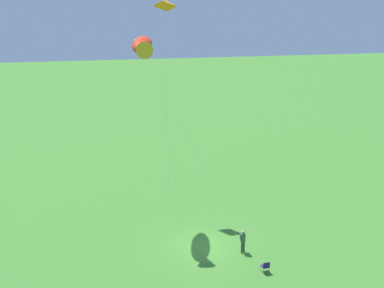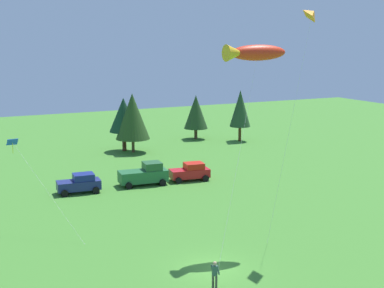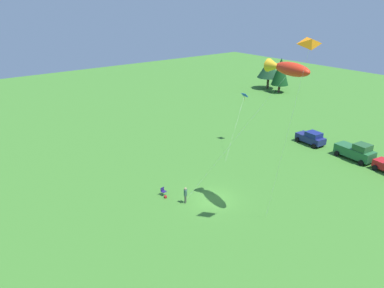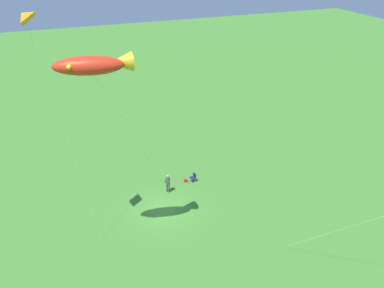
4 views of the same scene
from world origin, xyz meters
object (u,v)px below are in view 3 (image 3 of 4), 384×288
Objects in this scene: backpack_on_grass at (166,197)px; kite_delta_orange at (312,43)px; person_kite_flyer at (185,194)px; kite_diamond_blue at (244,97)px; kite_large_fish at (287,68)px; truck_green_flatbed at (356,151)px; car_navy_hatch at (311,138)px; folding_chair at (163,191)px.

kite_delta_orange is at bearing 23.58° from backpack_on_grass.
person_kite_flyer is 20.07m from kite_diamond_blue.
kite_large_fish reaches higher than person_kite_flyer.
kite_delta_orange reaches higher than truck_green_flatbed.
car_navy_hatch reaches higher than person_kite_flyer.
folding_chair is 21.18m from kite_delta_orange.
kite_large_fish is 4.99m from kite_delta_orange.
person_kite_flyer is 0.12× the size of kite_large_fish.
car_navy_hatch is 28.09m from kite_delta_orange.
kite_diamond_blue is at bearing 110.90° from backpack_on_grass.
car_navy_hatch is at bearing 115.70° from kite_large_fish.
kite_diamond_blue is at bearing -147.21° from truck_green_flatbed.
backpack_on_grass is 17.84m from kite_large_fish.
person_kite_flyer is at bearing -157.19° from kite_delta_orange.
kite_large_fish is (6.35, 6.37, 12.94)m from person_kite_flyer.
truck_green_flatbed is at bearing 4.67° from car_navy_hatch.
car_navy_hatch reaches higher than backpack_on_grass.
backpack_on_grass is 0.02× the size of kite_large_fish.
kite_large_fish is 2.03× the size of kite_diamond_blue.
truck_green_flatbed reaches higher than person_kite_flyer.
car_navy_hatch is at bearing 78.27° from folding_chair.
car_navy_hatch is at bearing 90.24° from backpack_on_grass.
truck_green_flatbed is at bearing 43.01° from person_kite_flyer.
kite_diamond_blue is at bearing 98.75° from folding_chair.
car_navy_hatch is at bearing 121.51° from kite_delta_orange.
kite_delta_orange is (12.09, 5.28, 16.46)m from backpack_on_grass.
backpack_on_grass is at bearing -69.10° from kite_diamond_blue.
kite_large_fish is at bearing -79.02° from truck_green_flatbed.
kite_delta_orange is at bearing -69.41° from truck_green_flatbed.
kite_delta_orange is (3.66, -2.16, 2.61)m from kite_large_fish.
car_navy_hatch is at bearing -174.73° from truck_green_flatbed.
folding_chair is at bearing -158.26° from kite_delta_orange.
backpack_on_grass is at bearing -138.60° from kite_large_fish.
kite_delta_orange reaches higher than folding_chair.
folding_chair is at bearing -141.53° from kite_large_fish.
kite_delta_orange is (5.36, -19.87, 15.47)m from truck_green_flatbed.
truck_green_flatbed reaches higher than folding_chair.
person_kite_flyer is 2.51m from backpack_on_grass.
folding_chair is 26.06m from truck_green_flatbed.
folding_chair is 0.11× the size of kite_diamond_blue.
kite_diamond_blue is at bearing -129.04° from car_navy_hatch.
person_kite_flyer is at bearing -95.44° from truck_green_flatbed.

